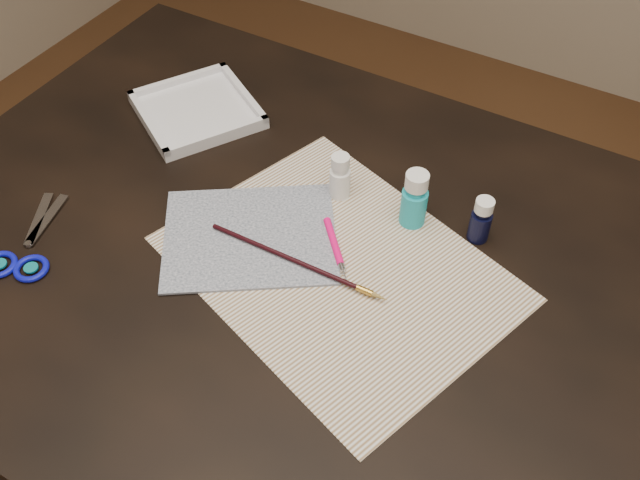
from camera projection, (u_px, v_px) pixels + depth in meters
The scene contains 10 objects.
table at pixel (320, 397), 1.29m from camera, with size 1.30×0.90×0.75m, color black.
paper at pixel (338, 268), 1.00m from camera, with size 0.46×0.35×0.00m, color silver.
canvas at pixel (250, 236), 1.04m from camera, with size 0.25×0.20×0.00m, color #142137.
paint_bottle_white at pixel (340, 176), 1.08m from camera, with size 0.03×0.03×0.08m, color white.
paint_bottle_cyan at pixel (415, 199), 1.03m from camera, with size 0.04×0.04×0.09m, color #1CACC1.
paint_bottle_navy at pixel (481, 220), 1.02m from camera, with size 0.03×0.03×0.08m, color black.
paintbrush at pixel (297, 262), 1.00m from camera, with size 0.28×0.01×0.01m, color black, non-canonical shape.
craft_knife at pixel (337, 252), 1.02m from camera, with size 0.13×0.01×0.01m, color #FF0872, non-canonical shape.
scissors at pixel (28, 235), 1.04m from camera, with size 0.19×0.10×0.01m, color silver, non-canonical shape.
palette_tray at pixel (197, 109), 1.23m from camera, with size 0.19×0.19×0.02m, color silver.
Camera 1 is at (0.33, -0.57, 1.52)m, focal length 40.00 mm.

